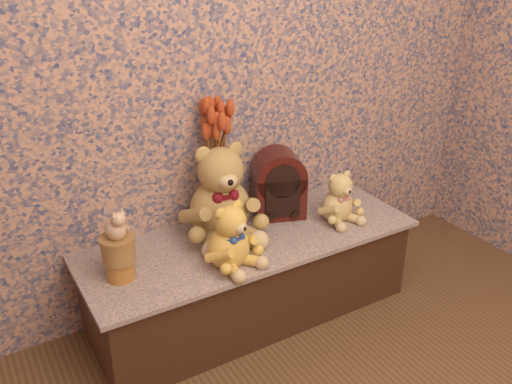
{
  "coord_description": "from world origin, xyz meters",
  "views": [
    {
      "loc": [
        -1.05,
        -0.59,
        1.61
      ],
      "look_at": [
        0.0,
        1.18,
        0.64
      ],
      "focal_mm": 38.41,
      "sensor_mm": 36.0,
      "label": 1
    }
  ],
  "objects_px": {
    "cathedral_radio": "(279,183)",
    "teddy_large": "(220,187)",
    "biscuit_tin_lower": "(121,269)",
    "cat_figurine": "(115,222)",
    "ceramic_vase": "(217,206)",
    "teddy_medium": "(228,232)",
    "teddy_small": "(338,194)"
  },
  "relations": [
    {
      "from": "teddy_large",
      "to": "biscuit_tin_lower",
      "type": "distance_m",
      "value": 0.54
    },
    {
      "from": "teddy_medium",
      "to": "cathedral_radio",
      "type": "relative_size",
      "value": 0.9
    },
    {
      "from": "cathedral_radio",
      "to": "ceramic_vase",
      "type": "relative_size",
      "value": 1.62
    },
    {
      "from": "cat_figurine",
      "to": "teddy_medium",
      "type": "bearing_deg",
      "value": -30.12
    },
    {
      "from": "cathedral_radio",
      "to": "biscuit_tin_lower",
      "type": "relative_size",
      "value": 2.95
    },
    {
      "from": "teddy_medium",
      "to": "biscuit_tin_lower",
      "type": "distance_m",
      "value": 0.44
    },
    {
      "from": "teddy_large",
      "to": "biscuit_tin_lower",
      "type": "xyz_separation_m",
      "value": [
        -0.5,
        -0.12,
        -0.19
      ]
    },
    {
      "from": "teddy_medium",
      "to": "ceramic_vase",
      "type": "height_order",
      "value": "teddy_medium"
    },
    {
      "from": "ceramic_vase",
      "to": "teddy_large",
      "type": "bearing_deg",
      "value": -106.12
    },
    {
      "from": "cathedral_radio",
      "to": "cat_figurine",
      "type": "relative_size",
      "value": 2.49
    },
    {
      "from": "teddy_large",
      "to": "teddy_medium",
      "type": "height_order",
      "value": "teddy_large"
    },
    {
      "from": "teddy_large",
      "to": "teddy_small",
      "type": "bearing_deg",
      "value": -9.15
    },
    {
      "from": "cathedral_radio",
      "to": "teddy_large",
      "type": "bearing_deg",
      "value": -156.3
    },
    {
      "from": "teddy_small",
      "to": "cathedral_radio",
      "type": "distance_m",
      "value": 0.28
    },
    {
      "from": "teddy_large",
      "to": "ceramic_vase",
      "type": "bearing_deg",
      "value": 81.44
    },
    {
      "from": "biscuit_tin_lower",
      "to": "cat_figurine",
      "type": "bearing_deg",
      "value": 0.0
    },
    {
      "from": "ceramic_vase",
      "to": "cat_figurine",
      "type": "distance_m",
      "value": 0.57
    },
    {
      "from": "cathedral_radio",
      "to": "ceramic_vase",
      "type": "distance_m",
      "value": 0.31
    },
    {
      "from": "ceramic_vase",
      "to": "biscuit_tin_lower",
      "type": "relative_size",
      "value": 1.83
    },
    {
      "from": "teddy_medium",
      "to": "cathedral_radio",
      "type": "height_order",
      "value": "cathedral_radio"
    },
    {
      "from": "teddy_small",
      "to": "cat_figurine",
      "type": "distance_m",
      "value": 1.03
    },
    {
      "from": "teddy_large",
      "to": "cathedral_radio",
      "type": "relative_size",
      "value": 1.4
    },
    {
      "from": "teddy_medium",
      "to": "ceramic_vase",
      "type": "xyz_separation_m",
      "value": [
        0.11,
        0.31,
        -0.05
      ]
    },
    {
      "from": "cat_figurine",
      "to": "teddy_small",
      "type": "bearing_deg",
      "value": -15.42
    },
    {
      "from": "cathedral_radio",
      "to": "biscuit_tin_lower",
      "type": "height_order",
      "value": "cathedral_radio"
    },
    {
      "from": "ceramic_vase",
      "to": "cat_figurine",
      "type": "relative_size",
      "value": 1.54
    },
    {
      "from": "teddy_large",
      "to": "ceramic_vase",
      "type": "distance_m",
      "value": 0.14
    },
    {
      "from": "teddy_medium",
      "to": "biscuit_tin_lower",
      "type": "height_order",
      "value": "teddy_medium"
    },
    {
      "from": "teddy_medium",
      "to": "cathedral_radio",
      "type": "xyz_separation_m",
      "value": [
        0.41,
        0.27,
        0.02
      ]
    },
    {
      "from": "cathedral_radio",
      "to": "cat_figurine",
      "type": "xyz_separation_m",
      "value": [
        -0.82,
        -0.14,
        0.08
      ]
    },
    {
      "from": "ceramic_vase",
      "to": "biscuit_tin_lower",
      "type": "height_order",
      "value": "ceramic_vase"
    },
    {
      "from": "teddy_small",
      "to": "cat_figurine",
      "type": "xyz_separation_m",
      "value": [
        -1.03,
        0.04,
        0.12
      ]
    }
  ]
}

